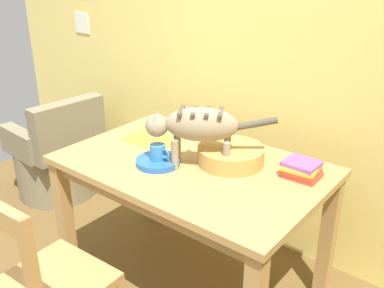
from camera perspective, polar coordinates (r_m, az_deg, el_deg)
name	(u,v)px	position (r m, az deg, el deg)	size (l,w,h in m)	color
wall_rear	(259,41)	(2.56, 8.80, 13.21)	(4.54, 0.11, 2.50)	#EFD973
dining_table	(192,179)	(2.19, 0.00, -4.61)	(1.30, 0.84, 0.75)	tan
cat	(196,126)	(2.03, 0.54, 2.32)	(0.54, 0.37, 0.30)	gray
saucer_bowl	(158,162)	(2.13, -4.50, -2.32)	(0.22, 0.22, 0.03)	blue
coffee_mug	(158,152)	(2.11, -4.47, -1.06)	(0.12, 0.08, 0.08)	#3079BF
magazine	(152,139)	(2.43, -5.29, 0.64)	(0.28, 0.21, 0.01)	yellow
book_stack	(302,169)	(2.06, 14.20, -3.25)	(0.17, 0.15, 0.07)	#D23F33
wicker_basket	(231,155)	(2.14, 5.12, -1.42)	(0.33, 0.33, 0.08)	tan
wooden_chair_near	(44,286)	(1.96, -18.90, -17.20)	(0.44, 0.44, 0.93)	#B3854B
wicker_armchair	(58,160)	(3.45, -17.17, -2.03)	(0.62, 0.63, 0.78)	#797157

